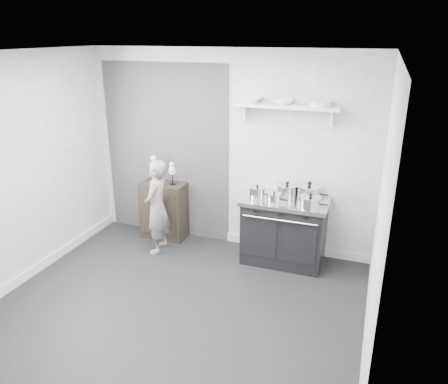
# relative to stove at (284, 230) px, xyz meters

# --- Properties ---
(ground) EXTENTS (4.00, 4.00, 0.00)m
(ground) POSITION_rel_stove_xyz_m (-0.89, -1.48, -0.44)
(ground) COLOR black
(ground) RESTS_ON ground
(room_shell) EXTENTS (4.02, 3.62, 2.71)m
(room_shell) POSITION_rel_stove_xyz_m (-0.98, -1.33, 1.20)
(room_shell) COLOR #A2A2A0
(room_shell) RESTS_ON ground
(wall_shelf) EXTENTS (1.30, 0.26, 0.24)m
(wall_shelf) POSITION_rel_stove_xyz_m (-0.09, 0.20, 1.57)
(wall_shelf) COLOR silver
(wall_shelf) RESTS_ON room_shell
(stove) EXTENTS (1.09, 0.68, 0.88)m
(stove) POSITION_rel_stove_xyz_m (0.00, 0.00, 0.00)
(stove) COLOR black
(stove) RESTS_ON ground
(side_cabinet) EXTENTS (0.64, 0.38, 0.84)m
(side_cabinet) POSITION_rel_stove_xyz_m (-1.82, 0.13, -0.02)
(side_cabinet) COLOR black
(side_cabinet) RESTS_ON ground
(child) EXTENTS (0.35, 0.50, 1.31)m
(child) POSITION_rel_stove_xyz_m (-1.69, -0.31, 0.21)
(child) COLOR slate
(child) RESTS_ON ground
(pot_front_left) EXTENTS (0.29, 0.20, 0.19)m
(pot_front_left) POSITION_rel_stove_xyz_m (-0.35, -0.10, 0.51)
(pot_front_left) COLOR silver
(pot_front_left) RESTS_ON stove
(pot_back_left) EXTENTS (0.36, 0.28, 0.21)m
(pot_back_left) POSITION_rel_stove_xyz_m (-0.01, 0.11, 0.51)
(pot_back_left) COLOR silver
(pot_back_left) RESTS_ON stove
(pot_back_right) EXTENTS (0.40, 0.31, 0.24)m
(pot_back_right) POSITION_rel_stove_xyz_m (0.27, 0.10, 0.53)
(pot_back_right) COLOR silver
(pot_back_right) RESTS_ON stove
(pot_front_right) EXTENTS (0.34, 0.26, 0.19)m
(pot_front_right) POSITION_rel_stove_xyz_m (0.34, -0.20, 0.51)
(pot_front_right) COLOR silver
(pot_front_right) RESTS_ON stove
(pot_front_center) EXTENTS (0.26, 0.17, 0.15)m
(pot_front_center) POSITION_rel_stove_xyz_m (-0.12, -0.17, 0.49)
(pot_front_center) COLOR silver
(pot_front_center) RESTS_ON stove
(skeleton_full) EXTENTS (0.13, 0.08, 0.46)m
(skeleton_full) POSITION_rel_stove_xyz_m (-1.95, 0.13, 0.63)
(skeleton_full) COLOR silver
(skeleton_full) RESTS_ON side_cabinet
(skeleton_torso) EXTENTS (0.11, 0.07, 0.38)m
(skeleton_torso) POSITION_rel_stove_xyz_m (-1.67, 0.13, 0.59)
(skeleton_torso) COLOR silver
(skeleton_torso) RESTS_ON side_cabinet
(bowl_large) EXTENTS (0.28, 0.28, 0.07)m
(bowl_large) POSITION_rel_stove_xyz_m (-0.56, 0.19, 1.63)
(bowl_large) COLOR white
(bowl_large) RESTS_ON wall_shelf
(bowl_small) EXTENTS (0.22, 0.22, 0.07)m
(bowl_small) POSITION_rel_stove_xyz_m (-0.13, 0.19, 1.63)
(bowl_small) COLOR white
(bowl_small) RESTS_ON wall_shelf
(plate_stack) EXTENTS (0.26, 0.26, 0.06)m
(plate_stack) POSITION_rel_stove_xyz_m (0.32, 0.19, 1.63)
(plate_stack) COLOR silver
(plate_stack) RESTS_ON wall_shelf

